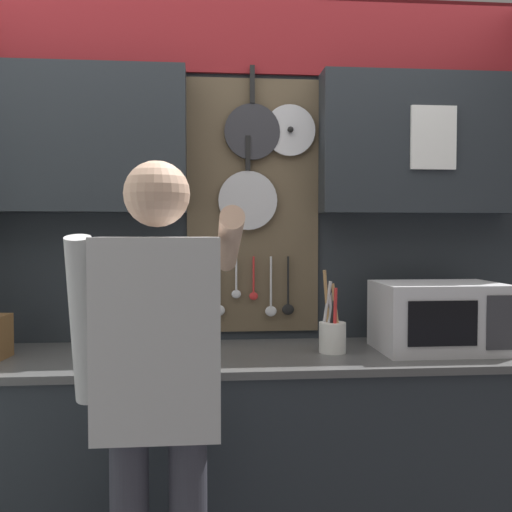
% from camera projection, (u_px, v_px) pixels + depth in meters
% --- Properties ---
extents(base_cabinet_counter, '(2.45, 0.64, 0.93)m').
position_uv_depth(base_cabinet_counter, '(261.00, 464.00, 2.38)').
color(base_cabinet_counter, '#23282D').
rests_on(base_cabinet_counter, ground_plane).
extents(back_wall_unit, '(3.02, 0.22, 2.52)m').
position_uv_depth(back_wall_unit, '(255.00, 214.00, 2.63)').
color(back_wall_unit, '#23282D').
rests_on(back_wall_unit, ground_plane).
extents(microwave, '(0.51, 0.36, 0.29)m').
position_uv_depth(microwave, '(438.00, 317.00, 2.40)').
color(microwave, silver).
rests_on(microwave, base_cabinet_counter).
extents(utensil_crock, '(0.11, 0.11, 0.35)m').
position_uv_depth(utensil_crock, '(332.00, 333.00, 2.37)').
color(utensil_crock, white).
rests_on(utensil_crock, base_cabinet_counter).
extents(person, '(0.54, 0.64, 1.65)m').
position_uv_depth(person, '(158.00, 377.00, 1.76)').
color(person, '#383842').
rests_on(person, ground_plane).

